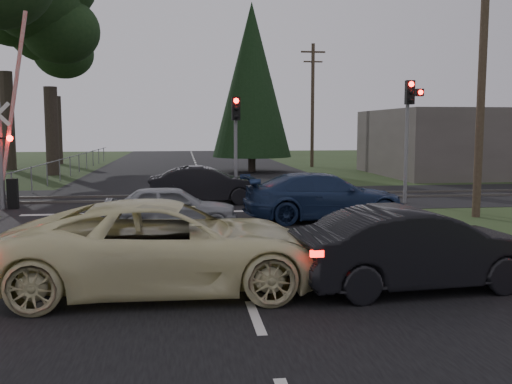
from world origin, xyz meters
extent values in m
plane|color=#273719|center=(0.00, 0.00, 0.00)|extent=(120.00, 120.00, 0.00)
cube|color=black|center=(0.00, 10.00, 0.01)|extent=(14.00, 100.00, 0.01)
cube|color=black|center=(0.00, 12.00, 0.01)|extent=(120.00, 8.00, 0.01)
cube|color=silver|center=(0.00, 8.20, 0.01)|extent=(13.00, 0.35, 0.00)
cube|color=#59544C|center=(0.00, 11.20, 0.05)|extent=(120.00, 0.12, 0.10)
cube|color=#59544C|center=(0.00, 12.80, 0.05)|extent=(120.00, 0.12, 0.10)
cylinder|color=slate|center=(-7.50, 9.80, 1.90)|extent=(0.18, 0.18, 3.80)
sphere|color=#FF0C07|center=(-7.12, 9.65, 2.55)|extent=(0.22, 0.22, 0.22)
cube|color=black|center=(-7.15, 9.80, 0.55)|extent=(0.35, 0.25, 1.10)
cube|color=red|center=(-6.95, 9.80, 4.00)|extent=(1.16, 0.10, 5.93)
cylinder|color=slate|center=(7.50, 9.60, 1.90)|extent=(0.14, 0.14, 3.80)
cube|color=black|center=(7.50, 9.42, 4.25)|extent=(0.32, 0.24, 0.90)
sphere|color=#FF0C07|center=(7.50, 9.29, 4.55)|extent=(0.20, 0.20, 0.20)
sphere|color=black|center=(7.50, 9.29, 4.25)|extent=(0.18, 0.18, 0.18)
sphere|color=black|center=(7.50, 9.29, 3.95)|extent=(0.18, 0.18, 0.18)
cube|color=black|center=(7.88, 9.42, 4.25)|extent=(0.28, 0.22, 0.28)
sphere|color=#FF0C07|center=(7.88, 9.30, 4.25)|extent=(0.18, 0.18, 0.18)
cylinder|color=slate|center=(1.00, 10.80, 1.60)|extent=(0.14, 0.14, 3.20)
cube|color=black|center=(1.00, 10.62, 3.65)|extent=(0.32, 0.24, 0.90)
sphere|color=#FF0C07|center=(1.00, 10.49, 3.95)|extent=(0.20, 0.20, 0.20)
sphere|color=black|center=(1.00, 10.49, 3.65)|extent=(0.18, 0.18, 0.18)
sphere|color=black|center=(1.00, 10.49, 3.35)|extent=(0.18, 0.18, 0.18)
cylinder|color=#4C3D2D|center=(8.50, 6.00, 4.50)|extent=(0.26, 0.26, 9.00)
cylinder|color=#4C3D2D|center=(8.50, 30.00, 4.50)|extent=(0.26, 0.26, 9.00)
cube|color=#4C3D2D|center=(8.50, 30.00, 8.40)|extent=(1.80, 0.12, 0.12)
cube|color=#4C3D2D|center=(8.50, 30.00, 7.70)|extent=(1.40, 0.10, 0.10)
cylinder|color=#4C3D2D|center=(8.50, 55.00, 4.50)|extent=(0.26, 0.26, 9.00)
cube|color=#4C3D2D|center=(8.50, 55.00, 8.40)|extent=(1.80, 0.12, 0.12)
cube|color=#4C3D2D|center=(8.50, 55.00, 7.70)|extent=(1.40, 0.10, 0.10)
cylinder|color=#473D33|center=(-9.00, 25.00, 2.70)|extent=(0.80, 0.80, 5.40)
ellipsoid|color=black|center=(-9.00, 25.00, 9.60)|extent=(6.00, 6.00, 7.20)
cylinder|color=#473D33|center=(-13.00, 30.00, 3.38)|extent=(0.89, 0.89, 6.75)
cylinder|color=#473D33|center=(-11.00, 36.00, 2.70)|extent=(0.80, 0.80, 5.40)
ellipsoid|color=black|center=(-11.00, 36.00, 9.60)|extent=(6.00, 6.00, 7.20)
cylinder|color=#473D33|center=(3.50, 26.00, 1.00)|extent=(0.50, 0.50, 2.00)
cone|color=black|center=(3.50, 26.00, 6.00)|extent=(5.20, 5.20, 10.00)
cube|color=#59514C|center=(18.00, 22.00, 2.00)|extent=(14.00, 10.00, 4.00)
imported|color=beige|center=(-1.35, -1.32, 0.82)|extent=(5.90, 2.77, 1.63)
imported|color=black|center=(3.12, -1.82, 0.74)|extent=(4.64, 1.99, 1.49)
imported|color=#969A9E|center=(-1.41, 4.94, 0.64)|extent=(3.82, 1.67, 1.28)
imported|color=navy|center=(3.37, 5.99, 0.75)|extent=(5.27, 2.39, 1.50)
imported|color=black|center=(-0.20, 10.43, 0.72)|extent=(4.36, 1.55, 1.43)
camera|label=1|loc=(-1.09, -11.49, 2.94)|focal=40.00mm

